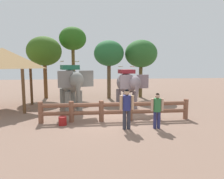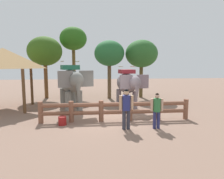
% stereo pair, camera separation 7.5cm
% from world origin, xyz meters
% --- Properties ---
extents(ground_plane, '(60.00, 60.00, 0.00)m').
position_xyz_m(ground_plane, '(0.00, 0.00, 0.00)').
color(ground_plane, '#826453').
extents(log_fence, '(7.61, 0.37, 1.05)m').
position_xyz_m(log_fence, '(0.00, -0.20, 0.60)').
color(log_fence, brown).
rests_on(log_fence, ground).
extents(elephant_near_left, '(2.47, 3.67, 3.08)m').
position_xyz_m(elephant_near_left, '(-2.44, 2.80, 1.73)').
color(elephant_near_left, slate).
rests_on(elephant_near_left, ground).
extents(elephant_center, '(1.89, 3.26, 2.75)m').
position_xyz_m(elephant_center, '(1.22, 2.95, 1.54)').
color(elephant_center, slate).
rests_on(elephant_center, ground).
extents(tourist_woman_in_black, '(0.63, 0.35, 1.78)m').
position_xyz_m(tourist_woman_in_black, '(0.28, -1.55, 1.03)').
color(tourist_woman_in_black, '#2F303E').
rests_on(tourist_woman_in_black, ground).
extents(tourist_man_in_blue, '(0.56, 0.33, 1.60)m').
position_xyz_m(tourist_man_in_blue, '(1.64, -1.61, 0.92)').
color(tourist_man_in_blue, navy).
rests_on(tourist_man_in_blue, ground).
extents(thatched_shelter, '(4.02, 4.02, 3.87)m').
position_xyz_m(thatched_shelter, '(-6.58, 3.21, 3.20)').
color(thatched_shelter, brown).
rests_on(thatched_shelter, ground).
extents(tree_far_left, '(2.48, 2.48, 4.82)m').
position_xyz_m(tree_far_left, '(0.38, 6.67, 3.72)').
color(tree_far_left, brown).
rests_on(tree_far_left, ground).
extents(tree_back_center, '(2.42, 2.42, 6.20)m').
position_xyz_m(tree_back_center, '(-2.68, 8.73, 5.08)').
color(tree_back_center, brown).
rests_on(tree_back_center, ground).
extents(tree_far_right, '(2.83, 2.83, 5.16)m').
position_xyz_m(tree_far_right, '(-4.94, 7.43, 3.92)').
color(tree_far_right, brown).
rests_on(tree_far_right, ground).
extents(tree_deep_back, '(2.74, 2.74, 4.93)m').
position_xyz_m(tree_deep_back, '(3.16, 6.90, 3.73)').
color(tree_deep_back, brown).
rests_on(tree_deep_back, ground).
extents(feed_bucket, '(0.37, 0.37, 0.41)m').
position_xyz_m(feed_bucket, '(-2.59, -0.61, 0.21)').
color(feed_bucket, maroon).
rests_on(feed_bucket, ground).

